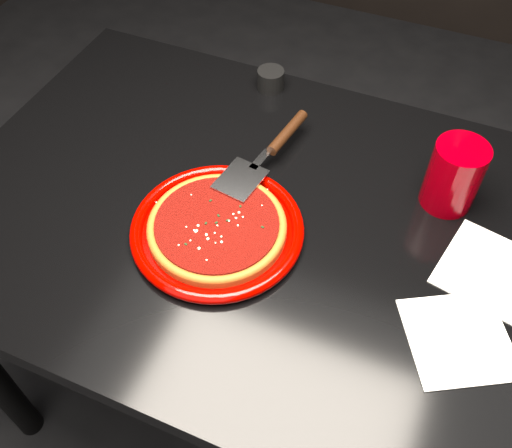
{
  "coord_description": "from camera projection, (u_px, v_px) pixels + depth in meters",
  "views": [
    {
      "loc": [
        0.23,
        -0.61,
        1.53
      ],
      "look_at": [
        -0.01,
        -0.04,
        0.77
      ],
      "focal_mm": 40.0,
      "sensor_mm": 36.0,
      "label": 1
    }
  ],
  "objects": [
    {
      "name": "floor",
      "position": [
        266.0,
        389.0,
        1.6
      ],
      "size": [
        4.0,
        4.0,
        0.01
      ],
      "primitive_type": "cube",
      "color": "black",
      "rests_on": "ground"
    },
    {
      "name": "table",
      "position": [
        268.0,
        321.0,
        1.31
      ],
      "size": [
        1.2,
        0.8,
        0.75
      ],
      "primitive_type": "cube",
      "color": "black",
      "rests_on": "floor"
    },
    {
      "name": "plate",
      "position": [
        217.0,
        229.0,
        0.98
      ],
      "size": [
        0.38,
        0.38,
        0.02
      ],
      "primitive_type": "cylinder",
      "rotation": [
        0.0,
        0.0,
        -0.31
      ],
      "color": "#850200",
      "rests_on": "table"
    },
    {
      "name": "pizza_crust",
      "position": [
        217.0,
        228.0,
        0.98
      ],
      "size": [
        0.3,
        0.3,
        0.01
      ],
      "primitive_type": "cylinder",
      "rotation": [
        0.0,
        0.0,
        -0.31
      ],
      "color": "brown",
      "rests_on": "plate"
    },
    {
      "name": "pizza_crust_rim",
      "position": [
        217.0,
        226.0,
        0.97
      ],
      "size": [
        0.3,
        0.3,
        0.02
      ],
      "primitive_type": "torus",
      "rotation": [
        0.0,
        0.0,
        -0.31
      ],
      "color": "brown",
      "rests_on": "plate"
    },
    {
      "name": "pizza_sauce",
      "position": [
        217.0,
        224.0,
        0.97
      ],
      "size": [
        0.27,
        0.27,
        0.01
      ],
      "primitive_type": "cylinder",
      "rotation": [
        0.0,
        0.0,
        -0.31
      ],
      "color": "maroon",
      "rests_on": "plate"
    },
    {
      "name": "parmesan_dusting",
      "position": [
        217.0,
        222.0,
        0.97
      ],
      "size": [
        0.21,
        0.21,
        0.01
      ],
      "primitive_type": null,
      "color": "#FCF4C8",
      "rests_on": "plate"
    },
    {
      "name": "basil_flecks",
      "position": [
        217.0,
        222.0,
        0.97
      ],
      "size": [
        0.19,
        0.19,
        0.0
      ],
      "primitive_type": null,
      "color": "black",
      "rests_on": "plate"
    },
    {
      "name": "pizza_server",
      "position": [
        266.0,
        153.0,
        1.06
      ],
      "size": [
        0.13,
        0.31,
        0.02
      ],
      "primitive_type": null,
      "rotation": [
        0.0,
        0.0,
        -0.15
      ],
      "color": "#B6B8BD",
      "rests_on": "plate"
    },
    {
      "name": "cup",
      "position": [
        454.0,
        176.0,
        0.99
      ],
      "size": [
        0.11,
        0.11,
        0.13
      ],
      "primitive_type": "cylinder",
      "rotation": [
        0.0,
        0.0,
        0.24
      ],
      "color": "#8E0009",
      "rests_on": "table"
    },
    {
      "name": "napkin_a",
      "position": [
        458.0,
        339.0,
        0.86
      ],
      "size": [
        0.21,
        0.21,
        0.0
      ],
      "primitive_type": "cube",
      "rotation": [
        0.0,
        0.0,
        0.52
      ],
      "color": "silver",
      "rests_on": "table"
    },
    {
      "name": "napkin_b",
      "position": [
        489.0,
        270.0,
        0.94
      ],
      "size": [
        0.18,
        0.19,
        0.0
      ],
      "primitive_type": "cube",
      "rotation": [
        0.0,
        0.0,
        -0.21
      ],
      "color": "silver",
      "rests_on": "table"
    },
    {
      "name": "ramekin",
      "position": [
        271.0,
        79.0,
        1.23
      ],
      "size": [
        0.07,
        0.07,
        0.04
      ],
      "primitive_type": "cylinder",
      "rotation": [
        0.0,
        0.0,
        0.29
      ],
      "color": "black",
      "rests_on": "table"
    }
  ]
}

